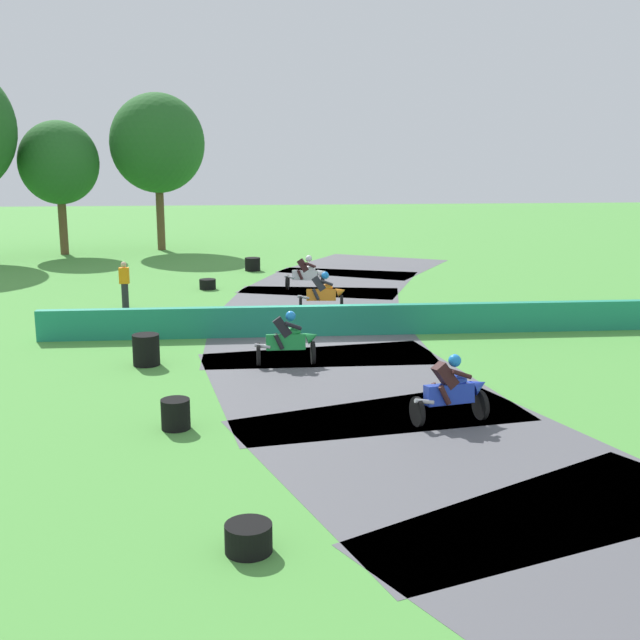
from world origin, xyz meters
name	(u,v)px	position (x,y,z in m)	size (l,w,h in m)	color
ground_plane	(312,335)	(0.00, 0.00, 0.00)	(120.00, 120.00, 0.00)	#4C933D
track_asphalt	(367,334)	(1.67, -0.03, 0.00)	(11.69, 38.14, 0.01)	#515156
safety_barrier	(469,318)	(4.79, -0.07, 0.45)	(0.30, 25.50, 0.90)	#1E8466
motorcycle_lead_white	(307,274)	(0.55, 7.88, 0.66)	(1.71, 0.98, 1.42)	black
motorcycle_chase_orange	(323,293)	(0.73, 3.50, 0.65)	(1.71, 0.85, 1.43)	black
motorcycle_trailing_green	(289,339)	(-0.89, -3.19, 0.66)	(1.68, 0.69, 1.42)	black
motorcycle_fourth_blue	(452,390)	(2.11, -7.94, 0.66)	(1.68, 0.94, 1.42)	black
tire_stack_near	(253,264)	(-1.49, 13.37, 0.30)	(0.71, 0.71, 0.60)	black
tire_stack_mid_a	(208,284)	(-3.38, 8.53, 0.20)	(0.65, 0.65, 0.40)	black
tire_stack_mid_b	(172,315)	(-4.31, 2.47, 0.20)	(0.60, 0.60, 0.40)	black
tire_stack_far	(146,350)	(-4.52, -2.88, 0.40)	(0.69, 0.69, 0.80)	black
tire_stack_extra_a	(176,414)	(-3.41, -7.78, 0.30)	(0.57, 0.57, 0.60)	black
tire_stack_extra_b	(249,538)	(-2.05, -12.84, 0.20)	(0.66, 0.66, 0.40)	black
track_marshal	(125,285)	(-6.11, 4.94, 0.82)	(0.34, 0.24, 1.63)	#232328
tree_far_left	(157,143)	(-6.42, 21.90, 5.83)	(5.13, 5.13, 8.54)	brown
tree_far_right	(59,163)	(-11.40, 20.41, 4.80)	(4.13, 4.13, 7.00)	brown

